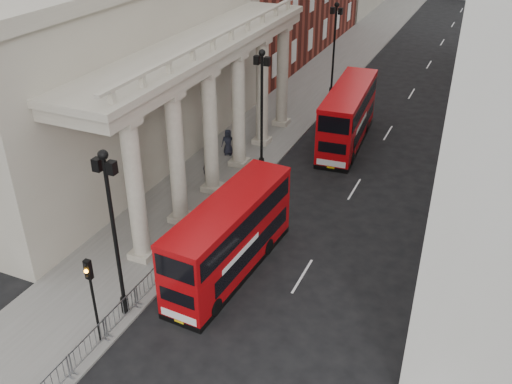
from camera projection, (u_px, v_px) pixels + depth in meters
name	position (u px, v px, depth m)	size (l,w,h in m)	color
ground	(81.00, 378.00, 23.28)	(260.00, 260.00, 0.00)	black
sidewalk_west	(282.00, 115.00, 48.21)	(6.00, 140.00, 0.12)	slate
sidewalk_east	(488.00, 148.00, 42.40)	(3.00, 140.00, 0.12)	slate
kerb	(315.00, 120.00, 47.17)	(0.20, 140.00, 0.14)	slate
portico_building	(115.00, 76.00, 38.38)	(9.00, 28.00, 12.00)	#A09886
lamp_post_south	(113.00, 225.00, 24.27)	(1.05, 0.44, 8.32)	black
lamp_post_mid	(262.00, 103.00, 37.02)	(1.05, 0.44, 8.32)	black
lamp_post_north	(334.00, 44.00, 49.77)	(1.05, 0.44, 8.32)	black
traffic_light	(91.00, 286.00, 23.51)	(0.28, 0.33, 4.30)	black
crowd_barriers	(105.00, 328.00, 24.85)	(0.50, 18.75, 1.10)	gray
bus_near	(230.00, 236.00, 28.51)	(2.87, 9.63, 4.10)	#A1070B
bus_far	(348.00, 115.00, 42.31)	(3.19, 10.29, 4.38)	red
pedestrian_a	(207.00, 169.00, 37.46)	(0.61, 0.40, 1.68)	black
pedestrian_b	(210.00, 143.00, 41.32)	(0.75, 0.58, 1.54)	black
pedestrian_c	(228.00, 142.00, 40.92)	(0.94, 0.61, 1.92)	black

